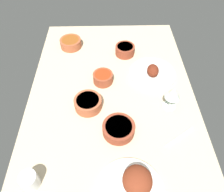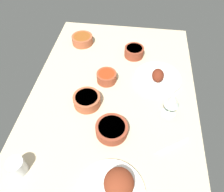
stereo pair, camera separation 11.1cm
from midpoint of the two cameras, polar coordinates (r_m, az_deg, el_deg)
dining_table at (r=114.50cm, az=2.78°, el=-1.44°), size 140.00×90.00×4.00cm
plate_near_viewer at (r=124.99cm, az=14.82°, el=4.76°), size 26.64×26.64×7.90cm
plate_center_main at (r=88.39cm, az=4.63°, el=-24.00°), size 27.50×27.50×9.52cm
bowl_potatoes at (r=108.34cm, az=-3.93°, el=-1.25°), size 14.06×14.06×5.84cm
bowl_soup at (r=147.07cm, az=-5.85°, el=14.92°), size 13.88×13.88×5.63cm
bowl_cream at (r=98.97cm, az=3.18°, el=-9.14°), size 15.22×15.22×5.05cm
bowl_sauce at (r=119.28cm, az=1.19°, el=5.10°), size 11.22×11.22×5.78cm
bowl_pasta at (r=137.10cm, az=8.38°, el=11.73°), size 12.18×12.18×6.13cm
wine_glass at (r=104.71cm, az=19.05°, el=-1.54°), size 7.60×7.60×14.00cm
water_tumbler at (r=95.89cm, az=-21.21°, el=-17.63°), size 6.84×6.84×7.67cm
fork_loose at (r=102.82cm, az=19.23°, el=-12.94°), size 9.98×14.91×0.80cm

